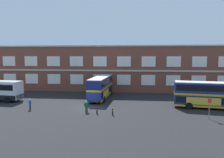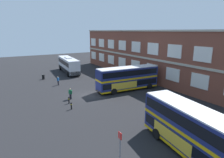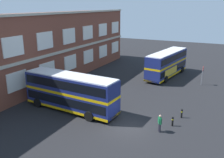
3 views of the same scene
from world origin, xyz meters
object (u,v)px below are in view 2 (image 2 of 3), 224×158
(double_decker_near, at_px, (128,78))
(double_decker_middle, at_px, (195,132))
(bus_stand_flag, at_px, (120,145))
(second_passenger, at_px, (58,80))
(touring_coach, at_px, (68,65))
(safety_bollard_east, at_px, (69,100))
(safety_bollard_west, at_px, (71,106))
(waiting_passenger, at_px, (70,93))
(station_litter_bin, at_px, (43,77))

(double_decker_near, distance_m, double_decker_middle, 19.06)
(double_decker_middle, relative_size, bus_stand_flag, 4.17)
(second_passenger, bearing_deg, touring_coach, 151.86)
(safety_bollard_east, bearing_deg, double_decker_near, 96.00)
(safety_bollard_west, bearing_deg, second_passenger, 171.77)
(double_decker_middle, height_order, touring_coach, double_decker_middle)
(double_decker_near, xyz_separation_m, second_passenger, (-9.29, -9.58, -1.22))
(safety_bollard_west, bearing_deg, waiting_passenger, 162.35)
(bus_stand_flag, xyz_separation_m, station_litter_bin, (-31.47, 0.79, -1.12))
(double_decker_near, distance_m, second_passenger, 13.40)
(double_decker_near, relative_size, touring_coach, 0.92)
(station_litter_bin, xyz_separation_m, safety_bollard_west, (19.02, -0.39, -0.03))
(second_passenger, height_order, station_litter_bin, second_passenger)
(touring_coach, height_order, safety_bollard_west, touring_coach)
(second_passenger, xyz_separation_m, safety_bollard_west, (12.68, -1.83, -0.44))
(touring_coach, bearing_deg, waiting_passenger, -17.80)
(double_decker_near, relative_size, double_decker_middle, 0.99)
(double_decker_middle, xyz_separation_m, bus_stand_flag, (-2.24, -5.77, -0.51))
(safety_bollard_east, bearing_deg, touring_coach, 161.50)
(bus_stand_flag, bearing_deg, waiting_passenger, 174.28)
(double_decker_near, bearing_deg, station_litter_bin, -144.82)
(double_decker_middle, height_order, station_litter_bin, double_decker_middle)
(waiting_passenger, distance_m, bus_stand_flag, 16.45)
(double_decker_middle, xyz_separation_m, waiting_passenger, (-18.59, -4.13, -1.22))
(double_decker_middle, bearing_deg, touring_coach, 176.92)
(double_decker_middle, bearing_deg, double_decker_near, 161.51)
(double_decker_middle, relative_size, safety_bollard_east, 11.85)
(second_passenger, xyz_separation_m, bus_stand_flag, (25.13, -2.23, 0.70))
(waiting_passenger, relative_size, station_litter_bin, 1.65)
(double_decker_middle, xyz_separation_m, second_passenger, (-27.36, -3.53, -1.22))
(safety_bollard_west, height_order, safety_bollard_east, same)
(double_decker_near, height_order, waiting_passenger, double_decker_near)
(double_decker_near, xyz_separation_m, bus_stand_flag, (15.84, -11.81, -0.51))
(double_decker_near, xyz_separation_m, waiting_passenger, (-0.52, -10.17, -1.22))
(second_passenger, height_order, bus_stand_flag, bus_stand_flag)
(touring_coach, distance_m, safety_bollard_east, 22.03)
(touring_coach, distance_m, station_litter_bin, 8.22)
(double_decker_near, bearing_deg, touring_coach, -168.49)
(waiting_passenger, xyz_separation_m, station_litter_bin, (-15.11, -0.85, -0.41))
(double_decker_near, height_order, bus_stand_flag, double_decker_near)
(safety_bollard_west, bearing_deg, double_decker_middle, 20.08)
(double_decker_middle, distance_m, safety_bollard_west, 15.72)
(second_passenger, bearing_deg, waiting_passenger, -3.86)
(bus_stand_flag, bearing_deg, double_decker_near, 143.29)
(bus_stand_flag, relative_size, safety_bollard_east, 2.84)
(touring_coach, height_order, bus_stand_flag, touring_coach)
(double_decker_near, bearing_deg, safety_bollard_east, -84.00)
(bus_stand_flag, bearing_deg, safety_bollard_west, 178.17)
(touring_coach, xyz_separation_m, bus_stand_flag, (35.53, -7.80, -0.27))
(second_passenger, bearing_deg, safety_bollard_east, -7.69)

